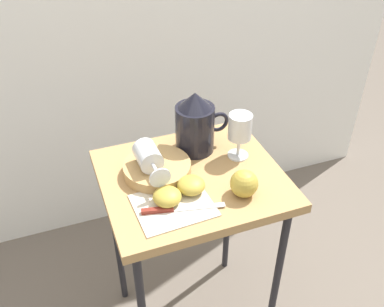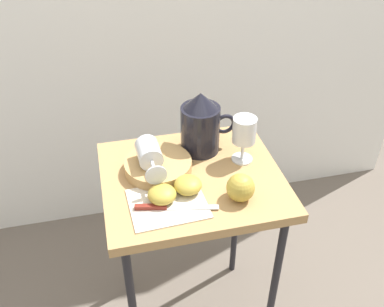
# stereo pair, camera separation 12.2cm
# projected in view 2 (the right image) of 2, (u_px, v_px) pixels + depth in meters

# --- Properties ---
(table) EXTENTS (0.52, 0.45, 0.71)m
(table) POSITION_uv_depth(u_px,v_px,m) (192.00, 196.00, 1.31)
(table) COLOR #AD8451
(table) RESTS_ON ground_plane
(linen_napkin) EXTENTS (0.21, 0.18, 0.00)m
(linen_napkin) POSITION_uv_depth(u_px,v_px,m) (168.00, 203.00, 1.17)
(linen_napkin) COLOR beige
(linen_napkin) RESTS_ON table
(basket_tray) EXTENTS (0.20, 0.20, 0.03)m
(basket_tray) POSITION_uv_depth(u_px,v_px,m) (158.00, 166.00, 1.27)
(basket_tray) COLOR tan
(basket_tray) RESTS_ON table
(pitcher) EXTENTS (0.17, 0.12, 0.20)m
(pitcher) POSITION_uv_depth(u_px,v_px,m) (201.00, 128.00, 1.32)
(pitcher) COLOR black
(pitcher) RESTS_ON table
(wine_glass_upright) EXTENTS (0.07, 0.07, 0.15)m
(wine_glass_upright) POSITION_uv_depth(u_px,v_px,m) (244.00, 133.00, 1.27)
(wine_glass_upright) COLOR silver
(wine_glass_upright) RESTS_ON table
(wine_glass_tipped_near) EXTENTS (0.07, 0.15, 0.07)m
(wine_glass_tipped_near) POSITION_uv_depth(u_px,v_px,m) (149.00, 154.00, 1.23)
(wine_glass_tipped_near) COLOR silver
(wine_glass_tipped_near) RESTS_ON basket_tray
(apple_half_left) EXTENTS (0.08, 0.08, 0.04)m
(apple_half_left) POSITION_uv_depth(u_px,v_px,m) (162.00, 194.00, 1.16)
(apple_half_left) COLOR #B29938
(apple_half_left) RESTS_ON linen_napkin
(apple_half_right) EXTENTS (0.08, 0.08, 0.04)m
(apple_half_right) POSITION_uv_depth(u_px,v_px,m) (188.00, 185.00, 1.19)
(apple_half_right) COLOR #B29938
(apple_half_right) RESTS_ON linen_napkin
(apple_whole) EXTENTS (0.08, 0.08, 0.08)m
(apple_whole) POSITION_uv_depth(u_px,v_px,m) (241.00, 188.00, 1.16)
(apple_whole) COLOR #B29938
(apple_whole) RESTS_ON table
(knife) EXTENTS (0.22, 0.06, 0.01)m
(knife) POSITION_uv_depth(u_px,v_px,m) (164.00, 207.00, 1.15)
(knife) COLOR silver
(knife) RESTS_ON linen_napkin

